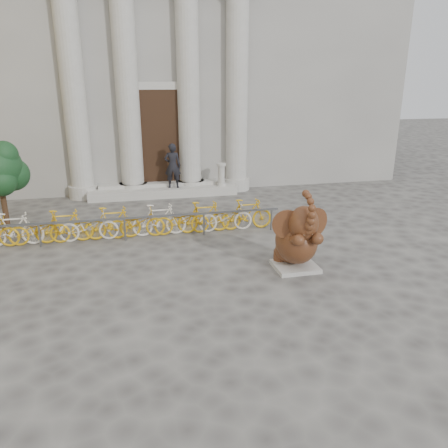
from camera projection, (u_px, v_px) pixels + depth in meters
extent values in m
plane|color=#474442|center=(202.00, 303.00, 9.42)|extent=(80.00, 80.00, 0.00)
cube|color=gray|center=(148.00, 49.00, 21.43)|extent=(22.00, 10.00, 12.00)
cube|color=black|center=(160.00, 138.00, 17.89)|extent=(2.40, 0.16, 4.00)
cylinder|color=#A8A59E|center=(74.00, 96.00, 16.59)|extent=(0.90, 0.90, 8.00)
cylinder|color=#A8A59E|center=(127.00, 95.00, 17.00)|extent=(0.90, 0.90, 8.00)
cylinder|color=#A8A59E|center=(188.00, 95.00, 17.49)|extent=(0.90, 0.90, 8.00)
cylinder|color=#A8A59E|center=(237.00, 94.00, 17.90)|extent=(0.90, 0.90, 8.00)
cube|color=#A8A59E|center=(163.00, 191.00, 18.07)|extent=(6.00, 1.20, 0.36)
cube|color=#A8A59E|center=(295.00, 266.00, 11.11)|extent=(1.08, 0.98, 0.11)
ellipsoid|color=black|center=(292.00, 249.00, 11.21)|extent=(0.91, 0.87, 0.68)
ellipsoid|color=black|center=(296.00, 241.00, 10.92)|extent=(1.04, 1.30, 1.11)
cylinder|color=black|center=(280.00, 255.00, 11.34)|extent=(0.32, 0.32, 0.28)
cylinder|color=black|center=(300.00, 253.00, 11.46)|extent=(0.32, 0.32, 0.28)
cylinder|color=black|center=(294.00, 240.00, 10.41)|extent=(0.26, 0.64, 0.43)
cylinder|color=black|center=(312.00, 238.00, 10.51)|extent=(0.26, 0.64, 0.43)
ellipsoid|color=black|center=(304.00, 223.00, 10.38)|extent=(0.74, 0.69, 0.85)
cylinder|color=black|center=(287.00, 224.00, 10.43)|extent=(0.71, 0.27, 0.73)
cylinder|color=black|center=(315.00, 222.00, 10.59)|extent=(0.71, 0.28, 0.73)
cone|color=beige|center=(302.00, 233.00, 10.21)|extent=(0.14, 0.26, 0.11)
cone|color=beige|center=(312.00, 233.00, 10.26)|extent=(0.13, 0.26, 0.11)
cube|color=slate|center=(124.00, 218.00, 12.83)|extent=(9.52, 0.06, 0.06)
cylinder|color=slate|center=(40.00, 235.00, 12.45)|extent=(0.06, 0.06, 0.70)
cylinder|color=slate|center=(125.00, 229.00, 12.94)|extent=(0.06, 0.06, 0.70)
cylinder|color=slate|center=(204.00, 224.00, 13.43)|extent=(0.06, 0.06, 0.70)
cylinder|color=slate|center=(271.00, 219.00, 13.87)|extent=(0.06, 0.06, 0.70)
imported|color=silver|center=(13.00, 229.00, 12.48)|extent=(1.66, 0.47, 1.00)
imported|color=gold|center=(39.00, 228.00, 12.62)|extent=(1.70, 0.50, 1.00)
imported|color=gold|center=(64.00, 226.00, 12.77)|extent=(1.66, 0.47, 1.00)
imported|color=silver|center=(89.00, 224.00, 12.91)|extent=(1.70, 0.50, 1.00)
imported|color=gold|center=(113.00, 223.00, 13.05)|extent=(1.66, 0.47, 1.00)
imported|color=gold|center=(136.00, 221.00, 13.19)|extent=(1.70, 0.50, 1.00)
imported|color=silver|center=(159.00, 220.00, 13.33)|extent=(1.66, 0.47, 1.00)
imported|color=gold|center=(182.00, 218.00, 13.48)|extent=(1.70, 0.50, 1.00)
imported|color=gold|center=(204.00, 217.00, 13.62)|extent=(1.66, 0.47, 1.00)
imported|color=silver|center=(226.00, 216.00, 13.76)|extent=(1.70, 0.50, 1.00)
imported|color=gold|center=(247.00, 214.00, 13.90)|extent=(1.66, 0.47, 1.00)
cylinder|color=#332114|center=(4.00, 203.00, 13.86)|extent=(0.17, 0.17, 1.72)
sphere|color=black|center=(13.00, 174.00, 13.83)|extent=(1.05, 1.05, 1.05)
sphere|color=black|center=(1.00, 181.00, 13.37)|extent=(0.96, 0.96, 0.96)
sphere|color=black|center=(4.00, 155.00, 13.34)|extent=(0.86, 0.86, 0.86)
imported|color=black|center=(173.00, 166.00, 17.63)|extent=(0.72, 0.53, 1.81)
cylinder|color=#A8A59E|center=(221.00, 184.00, 18.21)|extent=(0.38, 0.38, 0.12)
cylinder|color=#A8A59E|center=(221.00, 176.00, 18.09)|extent=(0.27, 0.27, 0.87)
cylinder|color=#A8A59E|center=(221.00, 164.00, 17.95)|extent=(0.38, 0.38, 0.10)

